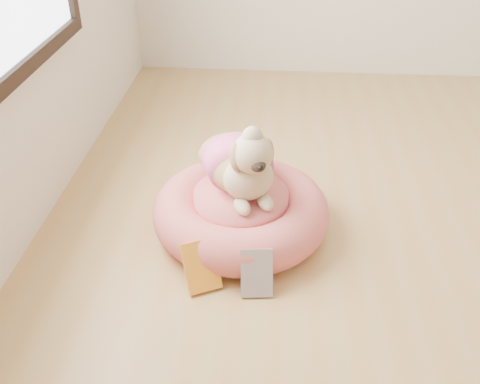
# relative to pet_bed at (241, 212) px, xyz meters

# --- Properties ---
(pet_bed) EXTENTS (0.74, 0.74, 0.19)m
(pet_bed) POSITION_rel_pet_bed_xyz_m (0.00, 0.00, 0.00)
(pet_bed) COLOR #CF5153
(pet_bed) RESTS_ON floor
(dog) EXTENTS (0.49, 0.57, 0.35)m
(dog) POSITION_rel_pet_bed_xyz_m (-0.00, 0.03, 0.27)
(dog) COLOR brown
(dog) RESTS_ON pet_bed
(book_yellow) EXTENTS (0.17, 0.16, 0.17)m
(book_yellow) POSITION_rel_pet_bed_xyz_m (-0.12, -0.35, -0.01)
(book_yellow) COLOR yellow
(book_yellow) RESTS_ON floor
(book_white) EXTENTS (0.13, 0.11, 0.17)m
(book_white) POSITION_rel_pet_bed_xyz_m (0.08, -0.37, -0.01)
(book_white) COLOR white
(book_white) RESTS_ON floor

